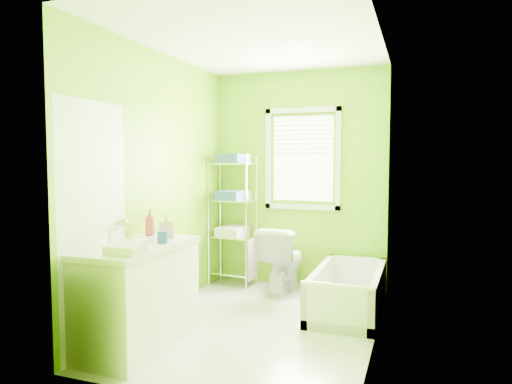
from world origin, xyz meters
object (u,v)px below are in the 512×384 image
(bathtub, at_px, (348,297))
(wire_shelf_unit, at_px, (234,205))
(toilet, at_px, (283,259))
(vanity, at_px, (138,292))

(bathtub, bearing_deg, wire_shelf_unit, 159.62)
(toilet, bearing_deg, bathtub, 155.38)
(wire_shelf_unit, bearing_deg, bathtub, -20.38)
(toilet, distance_m, vanity, 2.00)
(bathtub, distance_m, toilet, 0.95)
(vanity, bearing_deg, wire_shelf_unit, 89.26)
(toilet, height_order, vanity, vanity)
(vanity, bearing_deg, toilet, 69.93)
(vanity, height_order, wire_shelf_unit, wire_shelf_unit)
(bathtub, bearing_deg, vanity, -135.80)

